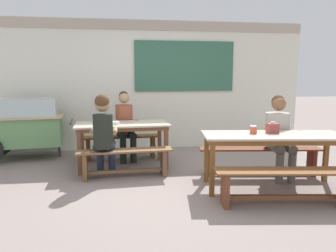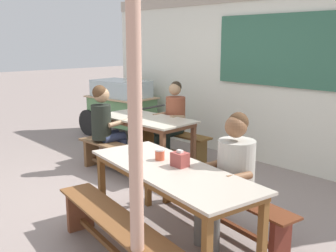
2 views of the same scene
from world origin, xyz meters
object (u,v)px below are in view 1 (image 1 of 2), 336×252
dining_table_far (122,128)px  bench_near_front (289,182)px  condiment_jar (253,130)px  person_center_facing (125,122)px  person_left_back_turned (104,130)px  dining_table_near (274,140)px  tissue_box (273,128)px  bench_far_back (121,143)px  food_cart (25,124)px  soup_bowl (114,123)px  bench_far_front (125,159)px  bench_near_back (260,157)px  person_right_near_table (279,131)px

dining_table_far → bench_near_front: bearing=-44.9°
bench_near_front → condiment_jar: bearing=104.8°
person_center_facing → bench_near_front: bearing=-52.4°
person_left_back_turned → dining_table_far: bearing=62.9°
dining_table_near → tissue_box: tissue_box is taller
bench_far_back → food_cart: size_ratio=0.83×
bench_far_back → person_center_facing: 0.42m
food_cart → tissue_box: bearing=-28.4°
soup_bowl → person_left_back_turned: bearing=-107.3°
bench_far_front → bench_near_back: same height
bench_near_front → tissue_box: 0.85m
dining_table_near → bench_far_front: (-1.94, 0.74, -0.38)m
person_left_back_turned → person_center_facing: bearing=73.1°
person_right_near_table → person_left_back_turned: 2.58m
bench_near_back → person_center_facing: bearing=147.9°
bench_far_front → food_cart: (-1.79, 1.39, 0.37)m
bench_near_back → person_right_near_table: bearing=-22.8°
dining_table_far → person_center_facing: (0.05, 0.51, 0.03)m
tissue_box → soup_bowl: (-2.13, 1.14, -0.04)m
tissue_box → person_left_back_turned: bearing=162.9°
food_cart → condiment_jar: size_ratio=16.13×
person_right_near_table → tissue_box: size_ratio=7.96×
food_cart → person_right_near_table: 4.37m
tissue_box → dining_table_near: bearing=-101.5°
dining_table_near → person_left_back_turned: size_ratio=1.56×
bench_far_back → condiment_jar: size_ratio=13.45×
bench_far_back → condiment_jar: bearing=-45.8°
dining_table_near → person_left_back_turned: 2.38m
bench_near_back → tissue_box: tissue_box is taller
dining_table_far → soup_bowl: size_ratio=8.86×
bench_far_back → bench_far_front: (0.07, -1.15, 0.00)m
person_center_facing → bench_far_front: bearing=-90.6°
person_right_near_table → dining_table_near: bearing=-122.9°
dining_table_far → soup_bowl: soup_bowl is taller
person_right_near_table → condiment_jar: person_right_near_table is taller
person_left_back_turned → soup_bowl: bearing=72.7°
person_center_facing → tissue_box: (1.95, -1.73, 0.12)m
bench_far_back → bench_near_back: (2.09, -1.33, -0.00)m
bench_near_back → person_center_facing: 2.40m
bench_far_front → person_right_near_table: (2.25, -0.27, 0.40)m
dining_table_near → dining_table_far: bearing=146.2°
condiment_jar → bench_far_front: bearing=158.9°
condiment_jar → soup_bowl: 2.18m
dining_table_near → soup_bowl: bearing=149.6°
dining_table_far → person_right_near_table: 2.44m
tissue_box → bench_near_back: bearing=83.2°
person_right_near_table → person_center_facing: 2.62m
person_left_back_turned → dining_table_near: bearing=-19.4°
food_cart → tissue_box: size_ratio=11.15×
person_center_facing → dining_table_far: bearing=-95.1°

